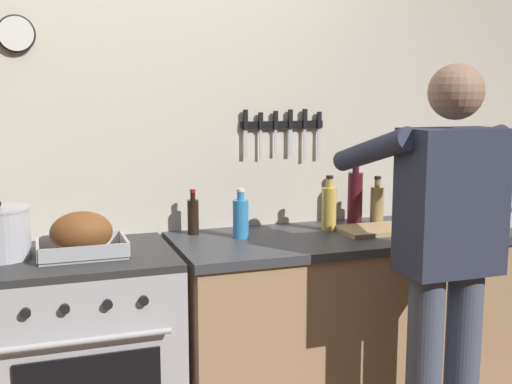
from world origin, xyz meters
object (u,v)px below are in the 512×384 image
(stock_pot, at_px, (0,233))
(bottle_dish_soap, at_px, (241,217))
(bottle_soy_sauce, at_px, (193,216))
(bottle_cooking_oil, at_px, (329,208))
(cutting_board, at_px, (377,230))
(roasting_pan, at_px, (82,236))
(person_cook, at_px, (445,248))
(bottle_vinegar, at_px, (377,205))
(stove, at_px, (84,359))
(bottle_wine_red, at_px, (355,197))

(stock_pot, bearing_deg, bottle_dish_soap, 2.17)
(bottle_soy_sauce, xyz_separation_m, bottle_cooking_oil, (0.63, -0.13, 0.02))
(stock_pot, xyz_separation_m, bottle_soy_sauce, (0.83, 0.18, -0.02))
(cutting_board, bearing_deg, roasting_pan, -179.58)
(cutting_board, height_order, bottle_soy_sauce, bottle_soy_sauce)
(person_cook, xyz_separation_m, bottle_vinegar, (0.10, 0.71, 0.05))
(stove, relative_size, person_cook, 0.54)
(cutting_board, xyz_separation_m, bottle_vinegar, (0.08, 0.15, 0.09))
(bottle_vinegar, bearing_deg, bottle_dish_soap, -175.35)
(person_cook, xyz_separation_m, roasting_pan, (-1.34, 0.55, 0.03))
(bottle_vinegar, bearing_deg, person_cook, -98.25)
(bottle_vinegar, bearing_deg, bottle_cooking_oil, -170.95)
(stove, height_order, stock_pot, stock_pot)
(stove, bearing_deg, stock_pot, 173.80)
(stove, distance_m, bottle_wine_red, 1.48)
(bottle_wine_red, bearing_deg, stock_pot, -175.21)
(roasting_pan, xyz_separation_m, bottle_dish_soap, (0.71, 0.10, 0.01))
(roasting_pan, xyz_separation_m, stock_pot, (-0.31, 0.06, 0.02))
(person_cook, xyz_separation_m, bottle_cooking_oil, (-0.18, 0.67, 0.06))
(cutting_board, xyz_separation_m, bottle_wine_red, (-0.02, 0.19, 0.13))
(roasting_pan, xyz_separation_m, bottle_cooking_oil, (1.15, 0.11, 0.03))
(roasting_pan, height_order, bottle_cooking_oil, bottle_cooking_oil)
(bottle_soy_sauce, bearing_deg, bottle_cooking_oil, -11.45)
(stock_pot, xyz_separation_m, bottle_cooking_oil, (1.46, 0.05, 0.01))
(stock_pot, height_order, bottle_vinegar, bottle_vinegar)
(bottle_dish_soap, bearing_deg, bottle_vinegar, 4.65)
(bottle_soy_sauce, height_order, bottle_wine_red, bottle_wine_red)
(bottle_vinegar, bearing_deg, bottle_wine_red, 158.57)
(cutting_board, distance_m, bottle_vinegar, 0.19)
(bottle_soy_sauce, bearing_deg, roasting_pan, -155.07)
(stove, xyz_separation_m, roasting_pan, (0.01, -0.03, 0.53))
(bottle_soy_sauce, xyz_separation_m, bottle_dish_soap, (0.19, -0.14, 0.01))
(cutting_board, bearing_deg, bottle_cooking_oil, 153.09)
(roasting_pan, height_order, bottle_wine_red, bottle_wine_red)
(bottle_dish_soap, height_order, bottle_wine_red, bottle_wine_red)
(stock_pot, bearing_deg, bottle_vinegar, 3.21)
(stove, distance_m, bottle_cooking_oil, 1.30)
(person_cook, relative_size, cutting_board, 4.61)
(person_cook, relative_size, roasting_pan, 4.72)
(cutting_board, bearing_deg, stove, 179.26)
(bottle_cooking_oil, xyz_separation_m, bottle_wine_red, (0.18, 0.09, 0.03))
(stove, relative_size, bottle_wine_red, 2.71)
(roasting_pan, distance_m, bottle_cooking_oil, 1.16)
(stock_pot, relative_size, cutting_board, 0.67)
(roasting_pan, relative_size, bottle_cooking_oil, 1.33)
(bottle_cooking_oil, bearing_deg, person_cook, -74.68)
(stock_pot, distance_m, bottle_wine_red, 1.65)
(cutting_board, xyz_separation_m, bottle_soy_sauce, (-0.84, 0.23, 0.08))
(bottle_wine_red, bearing_deg, roasting_pan, -171.57)
(roasting_pan, height_order, bottle_dish_soap, bottle_dish_soap)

